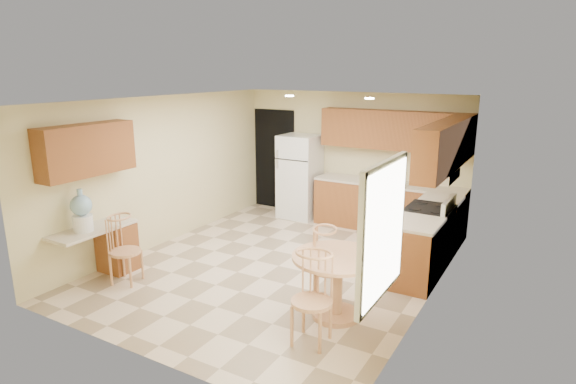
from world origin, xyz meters
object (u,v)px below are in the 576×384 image
Objects in this scene: chair_table_a at (325,262)px; chair_desk at (119,245)px; water_crock at (82,212)px; refrigerator at (300,177)px; stove at (427,236)px; chair_table_b at (308,294)px; dining_table at (337,277)px.

chair_table_a is 2.84m from chair_desk.
refrigerator is at bearing 76.10° from water_crock.
stove is 2.96m from chair_table_b.
chair_table_b is at bearing 72.81° from chair_desk.
water_crock reaches higher than chair_table_a.
chair_table_a is at bearing 17.77° from water_crock.
chair_desk reaches higher than dining_table.
chair_table_b is at bearing -60.35° from refrigerator.
refrigerator reaches higher than water_crock.
dining_table is 1.07× the size of chair_table_a.
chair_table_b is 2.95m from chair_desk.
water_crock is (-3.40, -0.12, 0.41)m from chair_table_b.
chair_desk is at bearing -167.26° from dining_table.
refrigerator is at bearing 155.95° from chair_desk.
water_crock reaches higher than stove.
chair_table_a is 1.70× the size of water_crock.
stove is 1.09× the size of chair_table_a.
chair_desk is 0.67m from water_crock.
water_crock is at bearing -142.39° from stove.
dining_table is 3.03m from chair_desk.
water_crock is at bearing -165.76° from dining_table.
water_crock is at bearing -103.90° from refrigerator.
chair_table_b is at bearing -90.00° from dining_table.
stove is 2.15m from chair_table_a.
water_crock is (-3.92, -3.02, 0.57)m from stove.
refrigerator is 1.52× the size of stove.
refrigerator reaches higher than chair_table_a.
water_crock is at bearing -3.55° from chair_table_b.
chair_table_a is 0.93m from chair_table_b.
refrigerator reaches higher than chair_table_b.
water_crock reaches higher than dining_table.
refrigerator is 1.73× the size of chair_desk.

